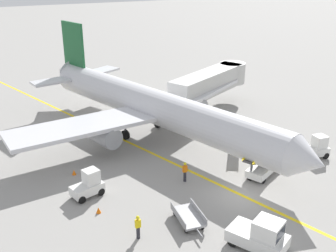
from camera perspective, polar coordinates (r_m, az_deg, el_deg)
ground_plane at (r=32.16m, az=10.09°, el=-9.47°), size 300.00×300.00×0.00m
taxi_line_yellow at (r=35.02m, az=3.13°, el=-6.31°), size 26.61×75.64×0.01m
airliner at (r=40.19m, az=-2.36°, el=2.89°), size 27.57×34.29×10.10m
jet_bridge at (r=48.37m, az=6.42°, el=6.29°), size 12.57×8.18×4.85m
pushback_tug at (r=26.59m, az=12.82°, el=-14.66°), size 3.39×4.07×2.20m
baggage_tug_near_wing at (r=31.73m, az=-11.03°, el=-8.06°), size 2.67×1.92×2.10m
baggage_tug_by_cargo_door at (r=39.25m, az=20.01°, el=-2.92°), size 2.48×1.48×2.10m
belt_loader_forward_hold at (r=40.60m, az=9.77°, el=-1.23°), size 3.64×4.94×2.59m
belt_loader_aft_hold at (r=34.94m, az=13.15°, el=-5.55°), size 5.04×3.34×2.59m
baggage_cart_loaded at (r=28.55m, az=2.86°, el=-12.48°), size 1.81×3.82×0.94m
ground_crew_marshaller at (r=33.09m, az=2.38°, el=-6.32°), size 0.36×0.24×1.70m
ground_crew_wing_walker at (r=26.92m, az=-4.21°, el=-13.79°), size 0.36×0.24×1.70m
safety_cone_nose_left at (r=37.04m, az=17.54°, el=-5.34°), size 0.36×0.36×0.44m
safety_cone_nose_right at (r=46.16m, az=4.94°, el=1.21°), size 0.36×0.36×0.44m
safety_cone_wingtip_left at (r=35.24m, az=-12.98°, el=-6.31°), size 0.36×0.36×0.44m
safety_cone_wingtip_right at (r=29.99m, az=-9.68°, el=-11.51°), size 0.36×0.36×0.44m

